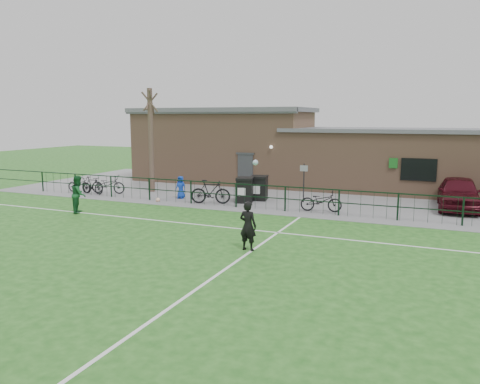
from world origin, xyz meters
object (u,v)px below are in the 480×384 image
at_px(bicycle_b, 92,185).
at_px(bicycle_d, 211,192).
at_px(sign_post, 304,183).
at_px(car_maroon, 459,193).
at_px(bicycle_a, 80,184).
at_px(wheelie_bin_right, 259,189).
at_px(outfield_player, 79,194).
at_px(ball_ground, 158,200).
at_px(bicycle_c, 108,184).
at_px(wheelie_bin_left, 245,191).
at_px(bare_tree, 151,141).
at_px(bicycle_e, 321,201).
at_px(spectator_child, 181,187).

xyz_separation_m(bicycle_b, bicycle_d, (7.61, -0.08, 0.12)).
xyz_separation_m(sign_post, bicycle_b, (-11.82, -2.18, -0.51)).
xyz_separation_m(car_maroon, bicycle_a, (-20.11, -3.23, -0.31)).
bearing_deg(sign_post, wheelie_bin_right, -173.21).
xyz_separation_m(bicycle_d, outfield_player, (-4.59, -4.31, 0.23)).
relative_size(sign_post, outfield_player, 1.16).
distance_m(sign_post, ball_ground, 7.60).
xyz_separation_m(bicycle_c, ball_ground, (4.08, -1.11, -0.43)).
distance_m(car_maroon, outfield_player, 17.84).
bearing_deg(car_maroon, outfield_player, -155.71).
bearing_deg(wheelie_bin_right, wheelie_bin_left, -126.21).
height_order(bare_tree, bicycle_c, bare_tree).
bearing_deg(bare_tree, sign_post, 0.52).
relative_size(outfield_player, ball_ground, 7.83).
bearing_deg(bicycle_c, car_maroon, -94.45).
xyz_separation_m(bicycle_b, ball_ground, (4.82, -0.64, -0.40)).
relative_size(bicycle_c, ball_ground, 9.08).
bearing_deg(sign_post, bare_tree, -179.48).
bearing_deg(bicycle_e, sign_post, 25.73).
distance_m(wheelie_bin_left, bicycle_e, 4.25).
height_order(wheelie_bin_right, bicycle_b, wheelie_bin_right).
xyz_separation_m(wheelie_bin_right, bicycle_c, (-8.74, -1.43, -0.08)).
xyz_separation_m(bicycle_a, bicycle_b, (1.02, -0.11, 0.03)).
height_order(outfield_player, ball_ground, outfield_player).
bearing_deg(bicycle_b, spectator_child, -77.68).
relative_size(bare_tree, bicycle_b, 3.66).
xyz_separation_m(bicycle_d, ball_ground, (-2.78, -0.56, -0.52)).
height_order(bare_tree, sign_post, bare_tree).
bearing_deg(bicycle_d, ball_ground, 84.44).
bearing_deg(wheelie_bin_right, bicycle_e, -36.11).
bearing_deg(bicycle_c, bicycle_a, 88.14).
bearing_deg(bicycle_e, car_maroon, -70.64).
bearing_deg(bare_tree, ball_ground, -51.62).
height_order(bicycle_c, ball_ground, bicycle_c).
height_order(wheelie_bin_left, wheelie_bin_right, same).
height_order(bicycle_d, bicycle_e, bicycle_d).
bearing_deg(bicycle_b, bicycle_d, -85.23).
relative_size(wheelie_bin_left, wheelie_bin_right, 1.00).
xyz_separation_m(bicycle_e, spectator_child, (-7.79, 0.50, 0.11)).
bearing_deg(bare_tree, bicycle_b, -141.80).
bearing_deg(outfield_player, wheelie_bin_right, -75.31).
xyz_separation_m(bicycle_a, spectator_child, (6.45, 0.55, 0.14)).
xyz_separation_m(wheelie_bin_right, bicycle_e, (3.73, -1.74, -0.10)).
xyz_separation_m(bicycle_b, bicycle_e, (13.22, 0.16, 0.01)).
bearing_deg(wheelie_bin_right, ball_ground, -162.61).
bearing_deg(bicycle_d, sign_post, -78.87).
xyz_separation_m(sign_post, bicycle_e, (1.40, -2.01, -0.50)).
xyz_separation_m(bare_tree, bicycle_a, (-3.68, -1.98, -2.51)).
height_order(car_maroon, bicycle_a, car_maroon).
relative_size(wheelie_bin_right, bicycle_e, 0.63).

